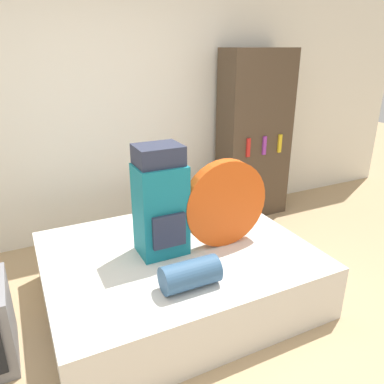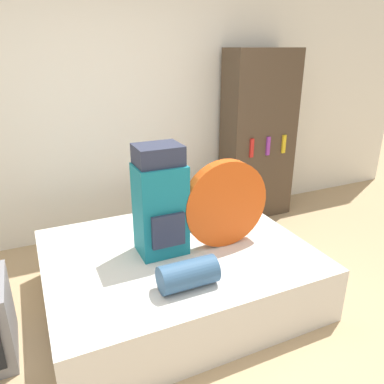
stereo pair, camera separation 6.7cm
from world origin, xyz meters
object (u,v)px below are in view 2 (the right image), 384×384
(backpack, at_px, (160,202))
(sleeping_roll, at_px, (188,274))
(tent_bag, at_px, (225,204))
(bookshelf, at_px, (258,136))

(backpack, distance_m, sleeping_roll, 0.59)
(tent_bag, height_order, bookshelf, bookshelf)
(bookshelf, bearing_deg, backpack, -145.17)
(backpack, xyz_separation_m, tent_bag, (0.48, -0.10, -0.06))
(tent_bag, height_order, sleeping_roll, tent_bag)
(sleeping_roll, bearing_deg, bookshelf, 45.34)
(backpack, xyz_separation_m, sleeping_roll, (-0.01, -0.50, -0.31))
(backpack, xyz_separation_m, bookshelf, (1.58, 1.10, 0.11))
(sleeping_roll, height_order, bookshelf, bookshelf)
(backpack, relative_size, sleeping_roll, 2.15)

